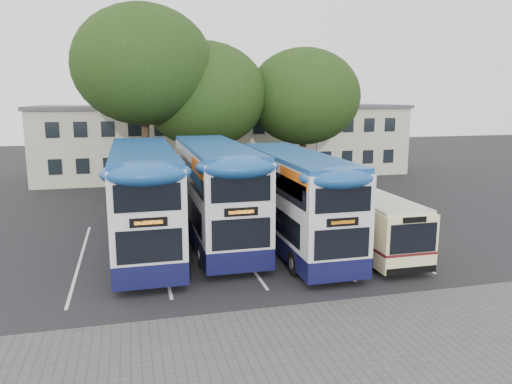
{
  "coord_description": "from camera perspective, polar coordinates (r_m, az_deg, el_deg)",
  "views": [
    {
      "loc": [
        -8.43,
        -17.14,
        7.04
      ],
      "look_at": [
        -2.81,
        5.0,
        2.61
      ],
      "focal_mm": 35.0,
      "sensor_mm": 36.0,
      "label": 1
    }
  ],
  "objects": [
    {
      "name": "lamp_post",
      "position": [
        39.87,
        7.06,
        8.08
      ],
      "size": [
        0.25,
        1.05,
        9.06
      ],
      "color": "gray",
      "rests_on": "ground"
    },
    {
      "name": "bus_single",
      "position": [
        23.88,
        11.84,
        -2.65
      ],
      "size": [
        2.27,
        8.94,
        2.66
      ],
      "color": "#F9E9A6",
      "rests_on": "ground"
    },
    {
      "name": "bay_lines",
      "position": [
        23.7,
        -2.23,
        -6.3
      ],
      "size": [
        14.12,
        11.0,
        0.01
      ],
      "color": "silver",
      "rests_on": "ground"
    },
    {
      "name": "bus_dd_right",
      "position": [
        23.07,
        4.43,
        -0.51
      ],
      "size": [
        2.59,
        10.7,
        4.46
      ],
      "color": "#0F103A",
      "rests_on": "ground"
    },
    {
      "name": "bus_dd_mid",
      "position": [
        24.24,
        -4.66,
        0.43
      ],
      "size": [
        2.76,
        11.39,
        4.75
      ],
      "color": "#0F103A",
      "rests_on": "ground"
    },
    {
      "name": "paving_strip",
      "position": [
        15.44,
        12.65,
        -16.42
      ],
      "size": [
        40.0,
        6.0,
        0.01
      ],
      "primitive_type": "cube",
      "color": "#595654",
      "rests_on": "ground"
    },
    {
      "name": "bus_dd_left",
      "position": [
        23.19,
        -12.73,
        -0.29
      ],
      "size": [
        2.76,
        11.39,
        4.75
      ],
      "color": "#0F103A",
      "rests_on": "ground"
    },
    {
      "name": "tree_mid",
      "position": [
        35.05,
        -5.89,
        10.95
      ],
      "size": [
        8.53,
        8.53,
        10.7
      ],
      "color": "black",
      "rests_on": "ground"
    },
    {
      "name": "depot_building",
      "position": [
        45.1,
        -3.44,
        6.01
      ],
      "size": [
        32.4,
        8.4,
        6.2
      ],
      "color": "#C1B69B",
      "rests_on": "ground"
    },
    {
      "name": "tree_left",
      "position": [
        33.45,
        -12.81,
        13.95
      ],
      "size": [
        8.94,
        8.94,
        12.74
      ],
      "color": "black",
      "rests_on": "ground"
    },
    {
      "name": "ground",
      "position": [
        20.36,
        11.35,
        -9.48
      ],
      "size": [
        120.0,
        120.0,
        0.0
      ],
      "primitive_type": "plane",
      "color": "black",
      "rests_on": "ground"
    },
    {
      "name": "tree_right",
      "position": [
        37.01,
        5.47,
        10.8
      ],
      "size": [
        8.19,
        8.19,
        10.45
      ],
      "color": "black",
      "rests_on": "ground"
    }
  ]
}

